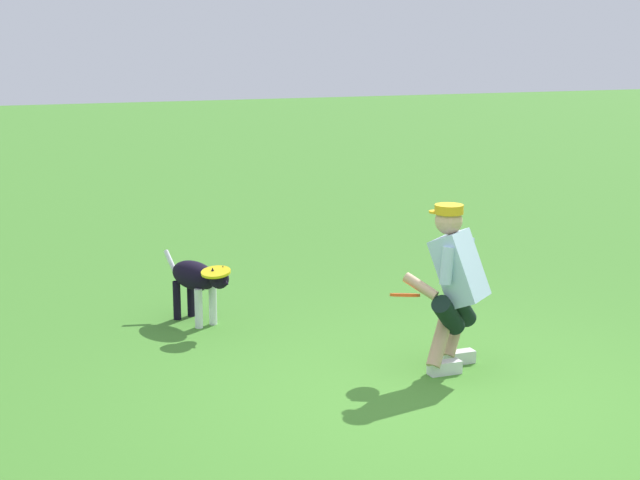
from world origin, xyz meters
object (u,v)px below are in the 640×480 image
dog (197,280)px  person (455,282)px  frisbee_held (405,295)px  frisbee_flying (216,272)px

dog → person: bearing=18.8°
dog → frisbee_held: size_ratio=4.08×
person → dog: bearing=1.2°
person → dog: size_ratio=1.36×
dog → frisbee_flying: (-0.09, 0.33, 0.14)m
person → dog: person is taller
person → frisbee_held: (0.38, -0.09, -0.09)m
frisbee_held → dog: bearing=-56.4°
frisbee_held → person: bearing=166.9°
person → frisbee_flying: size_ratio=5.02×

